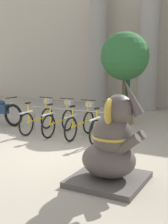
{
  "coord_description": "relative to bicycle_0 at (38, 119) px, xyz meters",
  "views": [
    {
      "loc": [
        3.96,
        -5.77,
        2.2
      ],
      "look_at": [
        0.63,
        0.49,
        1.0
      ],
      "focal_mm": 50.0,
      "sensor_mm": 36.0,
      "label": 1
    }
  ],
  "objects": [
    {
      "name": "bicycle_3",
      "position": [
        2.2,
        0.04,
        0.0
      ],
      "size": [
        0.48,
        1.73,
        1.03
      ],
      "color": "black",
      "rests_on": "ground_plane"
    },
    {
      "name": "potted_tree",
      "position": [
        1.85,
        2.45,
        1.83
      ],
      "size": [
        1.63,
        1.63,
        3.12
      ],
      "color": "brown",
      "rests_on": "ground_plane"
    },
    {
      "name": "bicycle_2",
      "position": [
        1.46,
        0.05,
        0.0
      ],
      "size": [
        0.48,
        1.73,
        1.03
      ],
      "color": "black",
      "rests_on": "ground_plane"
    },
    {
      "name": "bicycle_1",
      "position": [
        0.73,
        0.06,
        0.0
      ],
      "size": [
        0.48,
        1.73,
        1.03
      ],
      "color": "black",
      "rests_on": "ground_plane"
    },
    {
      "name": "person_pedestrian",
      "position": [
        1.41,
        3.85,
        0.61
      ],
      "size": [
        0.22,
        0.47,
        1.69
      ],
      "color": "brown",
      "rests_on": "ground_plane"
    },
    {
      "name": "column_left",
      "position": [
        -0.72,
        5.79,
        2.22
      ],
      "size": [
        1.07,
        1.07,
        5.16
      ],
      "color": "gray",
      "rests_on": "ground_plane"
    },
    {
      "name": "bicycle_0",
      "position": [
        0.0,
        0.0,
        0.0
      ],
      "size": [
        0.48,
        1.73,
        1.03
      ],
      "color": "black",
      "rests_on": "ground_plane"
    },
    {
      "name": "ground_plane",
      "position": [
        1.67,
        -1.81,
        -0.41
      ],
      "size": [
        60.0,
        60.0,
        0.0
      ],
      "primitive_type": "plane",
      "color": "#9E937F"
    },
    {
      "name": "column_middle",
      "position": [
        1.67,
        5.79,
        2.22
      ],
      "size": [
        1.07,
        1.07,
        5.16
      ],
      "color": "gray",
      "rests_on": "ground_plane"
    },
    {
      "name": "bike_rack",
      "position": [
        1.1,
        0.14,
        0.17
      ],
      "size": [
        2.8,
        0.05,
        0.77
      ],
      "color": "gray",
      "rests_on": "ground_plane"
    },
    {
      "name": "elephant_statue",
      "position": [
        3.56,
        -2.64,
        0.24
      ],
      "size": [
        1.27,
        1.27,
        1.9
      ],
      "color": "#4C4742",
      "rests_on": "ground_plane"
    },
    {
      "name": "building_facade",
      "position": [
        1.67,
        6.79,
        2.59
      ],
      "size": [
        20.0,
        0.2,
        6.0
      ],
      "color": "#BCB29E",
      "rests_on": "ground_plane"
    }
  ]
}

